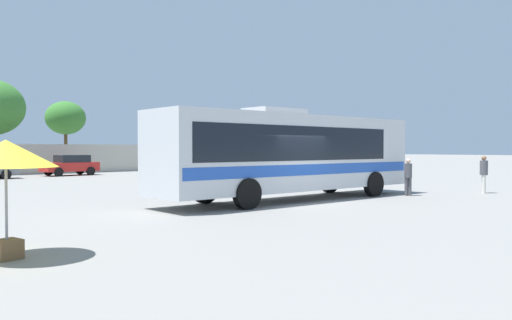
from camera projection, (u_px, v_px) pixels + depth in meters
name	position (u px, v px, depth m)	size (l,w,h in m)	color
ground_plane	(154.00, 188.00, 25.89)	(300.00, 300.00, 0.00)	gray
perimeter_wall	(28.00, 159.00, 39.25)	(80.00, 0.30, 2.38)	#B2AD9E
coach_bus_silver_blue	(289.00, 152.00, 19.76)	(12.05, 3.05, 3.54)	silver
attendant_by_bus_door	(408.00, 175.00, 21.68)	(0.45, 0.45, 1.60)	#4C4C51
passenger_waiting_on_apron	(484.00, 172.00, 22.92)	(0.48, 0.48, 1.71)	silver
vendor_umbrella_near_gate_yellow	(6.00, 157.00, 9.19)	(1.82, 1.82, 2.18)	gray
parked_car_third_red	(70.00, 165.00, 38.14)	(4.08, 2.11, 1.54)	red
roadside_tree_midright	(66.00, 118.00, 48.28)	(3.73, 3.73, 6.55)	brown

